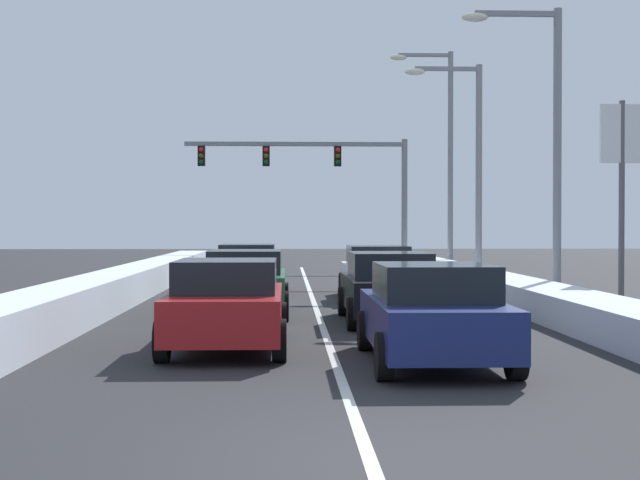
{
  "coord_description": "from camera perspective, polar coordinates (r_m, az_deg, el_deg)",
  "views": [
    {
      "loc": [
        -0.74,
        -8.03,
        2.09
      ],
      "look_at": [
        0.44,
        24.61,
        1.57
      ],
      "focal_mm": 52.48,
      "sensor_mm": 36.0,
      "label": 1
    }
  ],
  "objects": [
    {
      "name": "sedan_white_right_lane_third",
      "position": [
        26.55,
        3.51,
        -1.96
      ],
      "size": [
        2.0,
        4.5,
        1.51
      ],
      "color": "silver",
      "rests_on": "ground"
    },
    {
      "name": "sedan_navy_right_lane_nearest",
      "position": [
        14.17,
        6.88,
        -4.46
      ],
      "size": [
        2.0,
        4.5,
        1.51
      ],
      "color": "navy",
      "rests_on": "ground"
    },
    {
      "name": "snow_bank_left_shoulder",
      "position": [
        26.68,
        -11.91,
        -2.7
      ],
      "size": [
        1.33,
        40.05,
        0.84
      ],
      "primitive_type": "cube",
      "color": "silver",
      "rests_on": "ground"
    },
    {
      "name": "sedan_green_center_lane_second",
      "position": [
        21.79,
        -4.56,
        -2.58
      ],
      "size": [
        2.0,
        4.5,
        1.51
      ],
      "color": "#1E5633",
      "rests_on": "ground"
    },
    {
      "name": "traffic_light_gantry",
      "position": [
        44.54,
        0.41,
        4.3
      ],
      "size": [
        10.6,
        0.47,
        6.2
      ],
      "color": "slate",
      "rests_on": "ground"
    },
    {
      "name": "street_lamp_right_mid",
      "position": [
        32.39,
        9.0,
        5.29
      ],
      "size": [
        2.66,
        0.36,
        7.57
      ],
      "color": "gray",
      "rests_on": "ground"
    },
    {
      "name": "street_lamp_right_near",
      "position": [
        25.47,
        13.46,
        6.75
      ],
      "size": [
        2.66,
        0.36,
        7.8
      ],
      "color": "gray",
      "rests_on": "ground"
    },
    {
      "name": "ground_plane",
      "position": [
        22.7,
        -0.19,
        -4.37
      ],
      "size": [
        120.0,
        120.0,
        0.0
      ],
      "primitive_type": "plane",
      "color": "#28282B"
    },
    {
      "name": "street_lamp_right_far",
      "position": [
        39.67,
        7.5,
        5.85
      ],
      "size": [
        2.66,
        0.36,
        9.36
      ],
      "color": "gray",
      "rests_on": "ground"
    },
    {
      "name": "snow_bank_right_shoulder",
      "position": [
        26.98,
        10.89,
        -2.84
      ],
      "size": [
        1.48,
        40.05,
        0.66
      ],
      "primitive_type": "cube",
      "color": "silver",
      "rests_on": "ground"
    },
    {
      "name": "sedan_red_center_lane_nearest",
      "position": [
        15.82,
        -5.69,
        -3.9
      ],
      "size": [
        2.0,
        4.5,
        1.51
      ],
      "color": "maroon",
      "rests_on": "ground"
    },
    {
      "name": "sedan_black_right_lane_second",
      "position": [
        20.11,
        4.22,
        -2.87
      ],
      "size": [
        2.0,
        4.5,
        1.51
      ],
      "color": "black",
      "rests_on": "ground"
    },
    {
      "name": "sedan_tan_center_lane_third",
      "position": [
        28.7,
        -4.43,
        -1.74
      ],
      "size": [
        2.0,
        4.5,
        1.51
      ],
      "color": "#937F60",
      "rests_on": "ground"
    },
    {
      "name": "lane_stripe_between_right_lane_and_center_lane",
      "position": [
        26.33,
        -0.45,
        -3.64
      ],
      "size": [
        0.14,
        40.05,
        0.01
      ],
      "primitive_type": "cube",
      "color": "silver",
      "rests_on": "ground"
    }
  ]
}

